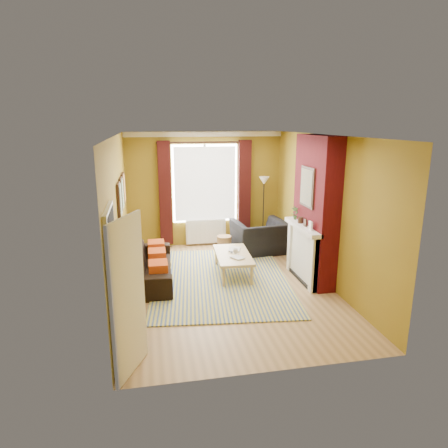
% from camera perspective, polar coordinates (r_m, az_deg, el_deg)
% --- Properties ---
extents(ground, '(5.50, 5.50, 0.00)m').
position_cam_1_polar(ground, '(7.70, 0.36, -8.78)').
color(ground, olive).
rests_on(ground, ground).
extents(room_walls, '(3.82, 5.54, 2.83)m').
position_cam_1_polar(room_walls, '(7.67, 4.56, 1.94)').
color(room_walls, olive).
rests_on(room_walls, ground).
extents(striped_rug, '(2.98, 3.86, 0.02)m').
position_cam_1_polar(striped_rug, '(7.97, -0.51, -7.86)').
color(striped_rug, '#334F8E').
rests_on(striped_rug, ground).
extents(sofa, '(0.91, 2.17, 0.62)m').
position_cam_1_polar(sofa, '(7.99, -10.56, -5.75)').
color(sofa, black).
rests_on(sofa, ground).
extents(armchair, '(1.30, 1.17, 0.77)m').
position_cam_1_polar(armchair, '(9.47, 5.09, -1.86)').
color(armchair, black).
rests_on(armchair, ground).
extents(coffee_table, '(0.75, 1.38, 0.45)m').
position_cam_1_polar(coffee_table, '(8.08, 1.28, -4.60)').
color(coffee_table, tan).
rests_on(coffee_table, ground).
extents(wicker_stool, '(0.41, 0.41, 0.43)m').
position_cam_1_polar(wicker_stool, '(9.40, 0.02, -3.00)').
color(wicker_stool, olive).
rests_on(wicker_stool, ground).
extents(floor_lamp, '(0.28, 0.28, 1.72)m').
position_cam_1_polar(floor_lamp, '(9.89, 5.71, 4.64)').
color(floor_lamp, black).
rests_on(floor_lamp, ground).
extents(book_a, '(0.30, 0.32, 0.02)m').
position_cam_1_polar(book_a, '(7.75, 1.41, -4.97)').
color(book_a, '#999999').
rests_on(book_a, coffee_table).
extents(book_b, '(0.32, 0.37, 0.02)m').
position_cam_1_polar(book_b, '(8.32, 0.72, -3.59)').
color(book_b, '#999999').
rests_on(book_b, coffee_table).
extents(mug, '(0.11, 0.11, 0.10)m').
position_cam_1_polar(mug, '(8.06, 1.67, -3.93)').
color(mug, '#999999').
rests_on(mug, coffee_table).
extents(tv_remote, '(0.07, 0.16, 0.02)m').
position_cam_1_polar(tv_remote, '(8.15, 1.08, -3.98)').
color(tv_remote, '#28282B').
rests_on(tv_remote, coffee_table).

